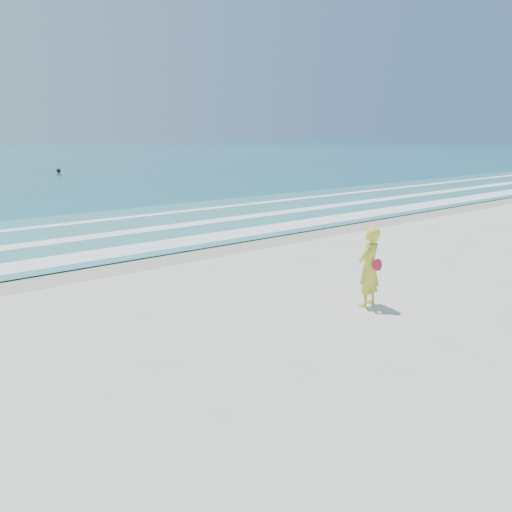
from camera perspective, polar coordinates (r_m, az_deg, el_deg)
ground at (r=9.03m, az=12.85°, el=-11.65°), size 400.00×400.00×0.00m
wet_sand at (r=15.89m, az=-13.19°, el=-0.45°), size 400.00×2.40×0.00m
shallow at (r=20.42m, az=-19.26°, el=2.41°), size 400.00×10.00×0.01m
foam_near at (r=17.03m, az=-15.08°, el=0.57°), size 400.00×1.40×0.01m
foam_mid at (r=19.68m, az=-18.48°, el=2.09°), size 400.00×0.90×0.01m
foam_far at (r=22.76m, az=-21.38°, el=3.37°), size 400.00×0.60×0.01m
buoy at (r=53.10m, az=-21.64°, el=9.08°), size 0.42×0.42×0.42m
woman at (r=11.47m, az=12.77°, el=-1.25°), size 0.74×0.56×1.82m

